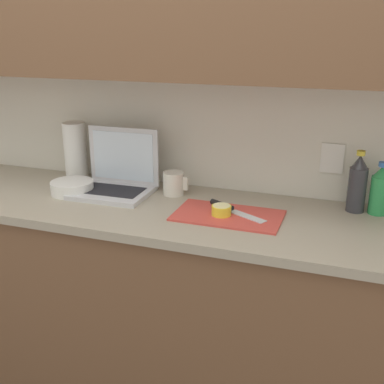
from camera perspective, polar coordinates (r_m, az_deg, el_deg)
name	(u,v)px	position (r m, az deg, el deg)	size (l,w,h in m)	color
wall_back	(165,41)	(2.04, -3.25, 17.46)	(5.20, 0.38, 2.60)	silver
counter_unit	(145,301)	(2.16, -5.57, -12.74)	(2.29, 0.59, 0.93)	brown
laptop	(117,177)	(2.10, -8.88, 1.72)	(0.33, 0.26, 0.27)	silver
cutting_board	(228,215)	(1.82, 4.30, -2.79)	(0.40, 0.24, 0.01)	#D1473D
knife	(228,208)	(1.87, 4.28, -1.85)	(0.25, 0.15, 0.02)	silver
lemon_half_cut	(221,210)	(1.81, 3.50, -2.16)	(0.07, 0.07, 0.04)	yellow
bottle_green_soda	(357,184)	(1.94, 19.02, 0.90)	(0.07, 0.07, 0.24)	#333338
bottle_oil_tall	(380,191)	(1.95, 21.35, 0.15)	(0.07, 0.07, 0.20)	#2D934C
measuring_cup	(174,183)	(2.04, -2.19, 1.01)	(0.11, 0.09, 0.10)	silver
bowl_white	(72,187)	(2.13, -14.01, 0.55)	(0.18, 0.18, 0.05)	white
paper_towel_roll	(75,151)	(2.31, -13.67, 4.76)	(0.10, 0.10, 0.27)	white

